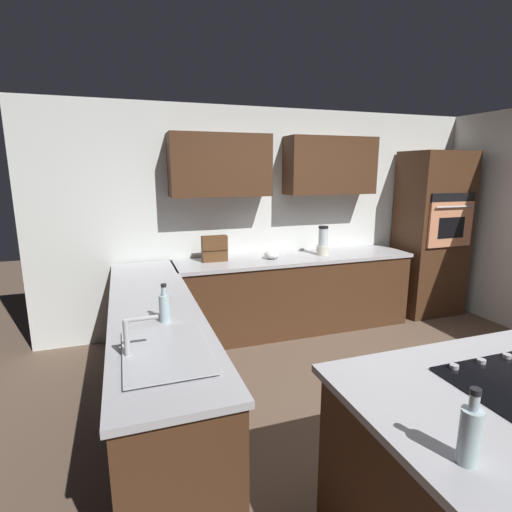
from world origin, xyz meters
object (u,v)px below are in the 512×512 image
(wall_oven, at_px, (431,234))
(spice_rack, at_px, (215,249))
(sink_unit, at_px, (164,350))
(mixing_bowl, at_px, (272,255))
(dish_soap_bottle, at_px, (165,307))
(oil_bottle, at_px, (470,434))
(blender, at_px, (323,243))

(wall_oven, distance_m, spice_rack, 2.90)
(sink_unit, distance_m, mixing_bowl, 2.49)
(sink_unit, height_order, mixing_bowl, sink_unit)
(wall_oven, relative_size, dish_soap_bottle, 8.10)
(spice_rack, height_order, oil_bottle, spice_rack)
(blender, distance_m, oil_bottle, 3.43)
(spice_rack, distance_m, dish_soap_bottle, 1.79)
(blender, height_order, mixing_bowl, blender)
(wall_oven, bearing_deg, blender, 0.03)
(sink_unit, bearing_deg, mixing_bowl, -125.08)
(wall_oven, height_order, mixing_bowl, wall_oven)
(sink_unit, height_order, spice_rack, spice_rack)
(sink_unit, distance_m, spice_rack, 2.26)
(wall_oven, distance_m, mixing_bowl, 2.25)
(wall_oven, relative_size, spice_rack, 7.41)
(sink_unit, bearing_deg, wall_oven, -151.05)
(mixing_bowl, relative_size, dish_soap_bottle, 0.67)
(dish_soap_bottle, relative_size, oil_bottle, 0.92)
(spice_rack, bearing_deg, wall_oven, 178.34)
(sink_unit, relative_size, oil_bottle, 2.46)
(wall_oven, height_order, spice_rack, wall_oven)
(sink_unit, height_order, blender, blender)
(blender, xyz_separation_m, dish_soap_bottle, (2.02, 1.55, -0.05))
(wall_oven, height_order, oil_bottle, wall_oven)
(blender, relative_size, dish_soap_bottle, 1.32)
(spice_rack, height_order, dish_soap_bottle, spice_rack)
(wall_oven, xyz_separation_m, spice_rack, (2.90, -0.08, -0.02))
(oil_bottle, bearing_deg, blender, -109.93)
(mixing_bowl, height_order, oil_bottle, oil_bottle)
(wall_oven, bearing_deg, dish_soap_bottle, 23.25)
(mixing_bowl, bearing_deg, oil_bottle, 80.85)
(blender, distance_m, spice_rack, 1.30)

